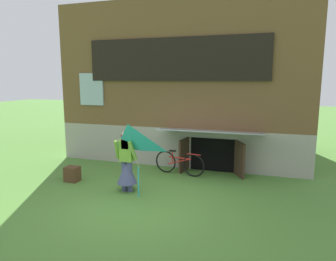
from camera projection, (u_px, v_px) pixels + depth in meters
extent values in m
plane|color=#4C7F33|center=(139.00, 201.00, 7.28)|extent=(60.00, 60.00, 0.00)
cube|color=#9E998E|center=(192.00, 135.00, 12.25)|extent=(8.43, 4.82, 1.31)
cube|color=brown|center=(192.00, 67.00, 11.80)|extent=(8.43, 4.82, 4.10)
cube|color=black|center=(174.00, 59.00, 9.48)|extent=(5.83, 0.08, 1.33)
cube|color=#9EB7C6|center=(175.00, 59.00, 9.50)|extent=(5.67, 0.04, 1.21)
cube|color=#9EB7C6|center=(92.00, 89.00, 10.56)|extent=(0.90, 0.06, 1.10)
cube|color=black|center=(213.00, 155.00, 9.62)|extent=(1.40, 0.03, 1.05)
cube|color=#3D2B1E|center=(184.00, 155.00, 9.61)|extent=(0.19, 0.70, 1.05)
cube|color=#3D2B1E|center=(239.00, 159.00, 9.09)|extent=(0.38, 0.65, 1.05)
cube|color=gray|center=(210.00, 132.00, 8.98)|extent=(3.10, 1.09, 0.18)
cylinder|color=#474C75|center=(124.00, 176.00, 7.91)|extent=(0.14, 0.14, 0.80)
cylinder|color=#474C75|center=(130.00, 176.00, 7.86)|extent=(0.14, 0.14, 0.80)
cone|color=#474C75|center=(127.00, 172.00, 7.87)|extent=(0.52, 0.52, 0.60)
cube|color=#72AD38|center=(126.00, 150.00, 7.77)|extent=(0.34, 0.20, 0.57)
cylinder|color=#72AD38|center=(117.00, 150.00, 7.74)|extent=(0.17, 0.32, 0.53)
cylinder|color=#72AD38|center=(133.00, 151.00, 7.61)|extent=(0.17, 0.32, 0.53)
cube|color=maroon|center=(125.00, 142.00, 7.68)|extent=(0.20, 0.08, 0.36)
sphere|color=#D8AD8E|center=(126.00, 135.00, 7.71)|extent=(0.22, 0.22, 0.22)
pyramid|color=#2DB2CC|center=(128.00, 144.00, 7.12)|extent=(1.12, 0.80, 0.77)
cylinder|color=beige|center=(135.00, 158.00, 7.45)|extent=(0.01, 0.58, 0.68)
cylinder|color=#2DB2CC|center=(138.00, 182.00, 7.47)|extent=(0.03, 0.03, 0.78)
torus|color=black|center=(194.00, 165.00, 9.07)|extent=(0.69, 0.16, 0.69)
torus|color=black|center=(166.00, 162.00, 9.49)|extent=(0.69, 0.16, 0.69)
cylinder|color=red|center=(179.00, 158.00, 9.25)|extent=(0.70, 0.15, 0.04)
cylinder|color=red|center=(179.00, 161.00, 9.27)|extent=(0.77, 0.16, 0.28)
cylinder|color=red|center=(172.00, 157.00, 9.35)|extent=(0.04, 0.04, 0.39)
cube|color=black|center=(172.00, 151.00, 9.32)|extent=(0.20, 0.08, 0.05)
cylinder|color=red|center=(194.00, 154.00, 9.01)|extent=(0.44, 0.10, 0.03)
cube|color=#4C331E|center=(72.00, 174.00, 8.68)|extent=(0.38, 0.33, 0.43)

